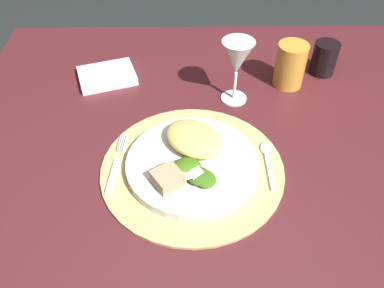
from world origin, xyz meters
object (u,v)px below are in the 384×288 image
object	(u,v)px
dining_table	(216,189)
dinner_plate	(192,164)
dark_tumbler	(324,58)
spoon	(267,157)
amber_tumbler	(290,65)
napkin	(107,76)
wine_glass	(237,59)
fork	(116,166)

from	to	relation	value
dining_table	dinner_plate	distance (m)	0.22
dark_tumbler	dining_table	bearing A→B (deg)	-138.83
spoon	amber_tumbler	world-z (taller)	amber_tumbler
napkin	dark_tumbler	xyz separation A→B (m)	(0.54, 0.02, 0.03)
dinner_plate	napkin	world-z (taller)	dinner_plate
spoon	wine_glass	size ratio (longest dim) A/B	0.85
dinner_plate	fork	world-z (taller)	dinner_plate
dinner_plate	wine_glass	xyz separation A→B (m)	(0.10, 0.22, 0.09)
wine_glass	amber_tumbler	bearing A→B (deg)	23.36
fork	spoon	world-z (taller)	spoon
napkin	dinner_plate	bearing A→B (deg)	-56.02
napkin	amber_tumbler	world-z (taller)	amber_tumbler
fork	dark_tumbler	xyz separation A→B (m)	(0.48, 0.32, 0.03)
wine_glass	dining_table	bearing A→B (deg)	-107.18
spoon	napkin	xyz separation A→B (m)	(-0.35, 0.28, 0.00)
dinner_plate	amber_tumbler	world-z (taller)	amber_tumbler
amber_tumbler	wine_glass	bearing A→B (deg)	-156.64
fork	dining_table	bearing A→B (deg)	22.64
dinner_plate	napkin	xyz separation A→B (m)	(-0.21, 0.31, -0.01)
fork	napkin	xyz separation A→B (m)	(-0.06, 0.30, 0.00)
dining_table	wine_glass	bearing A→B (deg)	72.82
fork	dark_tumbler	world-z (taller)	dark_tumbler
dining_table	dark_tumbler	distance (m)	0.42
dinner_plate	fork	xyz separation A→B (m)	(-0.15, 0.00, -0.01)
wine_glass	dark_tumbler	world-z (taller)	wine_glass
dinner_plate	spoon	distance (m)	0.15
fork	spoon	size ratio (longest dim) A/B	1.23
dining_table	dark_tumbler	size ratio (longest dim) A/B	14.01
fork	dark_tumbler	distance (m)	0.58
dinner_plate	wine_glass	bearing A→B (deg)	65.66
fork	amber_tumbler	size ratio (longest dim) A/B	1.46
spoon	dining_table	bearing A→B (deg)	142.56
dinner_plate	wine_glass	world-z (taller)	wine_glass
dining_table	dinner_plate	size ratio (longest dim) A/B	4.51
dining_table	napkin	xyz separation A→B (m)	(-0.27, 0.22, 0.18)
amber_tumbler	fork	bearing A→B (deg)	-144.24
amber_tumbler	dining_table	bearing A→B (deg)	-132.88
wine_glass	dark_tumbler	bearing A→B (deg)	24.78
spoon	dark_tumbler	size ratio (longest dim) A/B	1.55
dining_table	wine_glass	xyz separation A→B (m)	(0.04, 0.13, 0.28)
fork	dark_tumbler	bearing A→B (deg)	34.09
napkin	dining_table	bearing A→B (deg)	-39.16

